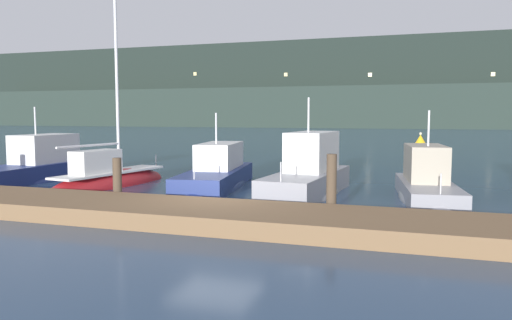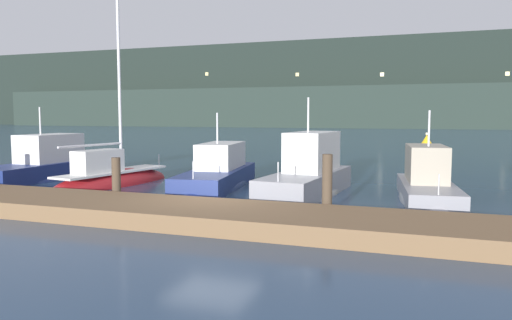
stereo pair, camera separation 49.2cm
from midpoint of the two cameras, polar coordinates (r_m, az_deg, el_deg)
ground_plane at (r=14.88m, az=-4.12°, el=-5.89°), size 400.00×400.00×0.00m
dock at (r=13.49m, az=-6.74°, el=-6.09°), size 28.95×2.80×0.45m
mooring_pile_1 at (r=16.54m, az=-14.86°, el=-2.31°), size 0.28×0.28×1.50m
mooring_pile_2 at (r=13.86m, az=9.14°, el=-3.02°), size 0.28×0.28×1.79m
motorboat_berth_1 at (r=24.14m, az=-22.73°, el=-1.09°), size 2.23×6.65×3.66m
sailboat_berth_2 at (r=20.84m, az=-15.56°, el=-2.38°), size 2.38×6.42×9.46m
motorboat_berth_3 at (r=19.97m, az=-3.72°, el=-2.18°), size 3.10×7.36×3.45m
motorboat_berth_4 at (r=17.94m, az=6.70°, el=-2.62°), size 2.46×6.57×4.00m
motorboat_berth_5 at (r=17.88m, az=19.72°, el=-3.28°), size 2.55×6.16×3.50m
channel_buoy at (r=29.82m, az=19.33°, el=0.72°), size 1.26×1.26×1.86m
hillside_backdrop at (r=119.49m, az=14.97°, el=8.05°), size 240.00×23.00×19.89m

